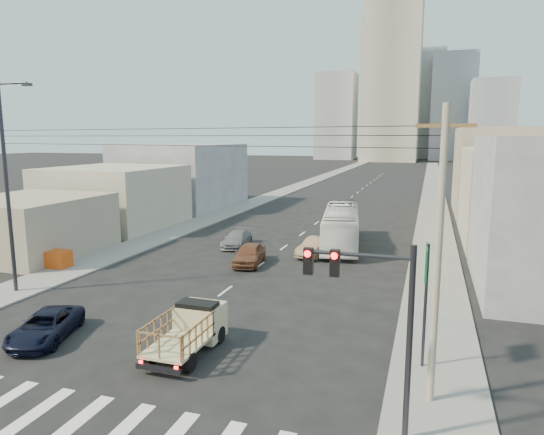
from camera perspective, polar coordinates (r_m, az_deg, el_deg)
The scene contains 27 objects.
ground at distance 22.33m, azimuth -14.03°, elevation -14.47°, with size 420.00×420.00×0.00m, color black.
sidewalk_left at distance 90.56m, azimuth 3.38°, elevation 3.81°, with size 3.50×180.00×0.12m, color gray.
sidewalk_right at distance 87.62m, azimuth 18.43°, elevation 3.15°, with size 3.50×180.00×0.12m, color gray.
crosswalk at distance 18.11m, azimuth -24.78°, elevation -21.08°, with size 18.59×3.80×0.01m.
lane_dashes at distance 71.61m, azimuth 9.02°, elevation 2.16°, with size 0.15×104.00×0.01m.
flatbed_pickup at distance 21.07m, azimuth -9.78°, elevation -12.58°, with size 1.95×4.41×1.90m.
navy_pickup at distance 24.34m, azimuth -25.09°, elevation -11.50°, with size 2.04×4.43×1.23m, color black.
city_bus at distance 40.36m, azimuth 8.10°, elevation -1.08°, with size 2.74×11.72×3.27m, color white.
sedan_brown at distance 34.45m, azimuth -2.67°, elevation -4.32°, with size 1.78×4.42×1.51m, color brown.
sedan_tan at distance 37.02m, azimuth 5.17°, elevation -3.46°, with size 1.48×4.25×1.40m, color #8C7152.
sedan_grey at distance 40.08m, azimuth -4.16°, elevation -2.55°, with size 1.77×4.36×1.27m, color slate.
traffic_signal at distance 14.57m, azimuth 11.91°, elevation -10.30°, with size 3.23×0.35×6.00m.
green_sign at distance 19.38m, azimuth 17.65°, elevation -6.59°, with size 0.18×1.60×5.00m.
utility_pole at distance 16.61m, azimuth 18.96°, elevation -4.18°, with size 1.80×0.24×10.00m.
streetlamp_left at distance 31.01m, azimuth -28.64°, elevation 3.65°, with size 2.36×0.25×12.00m.
overhead_wires at distance 21.73m, azimuth -12.86°, elevation 9.26°, with size 23.01×5.02×0.72m.
crate_stack at distance 36.50m, azimuth -24.03°, elevation -4.46°, with size 1.80×1.20×1.14m.
bldg_right_mid at distance 46.21m, azimuth 28.44°, elevation 2.16°, with size 11.00×14.00×8.00m, color #ACA68A.
bldg_right_far at distance 61.94m, azimuth 26.39°, elevation 4.82°, with size 12.00×16.00×10.00m, color tan.
bldg_left_near at distance 41.77m, azimuth -26.48°, elevation -0.85°, with size 9.00×10.00×4.40m, color tan.
bldg_left_mid at distance 51.36m, azimuth -17.99°, elevation 2.34°, with size 11.00×12.00×6.00m, color #ACA68A.
bldg_left_far at distance 64.17m, azimuth -10.51°, elevation 4.88°, with size 12.00×16.00×8.00m, color gray.
high_rise_tower at distance 188.95m, azimuth 13.91°, elevation 15.59°, with size 20.00×20.00×60.00m, color tan.
midrise_ne at distance 202.59m, azimuth 20.48°, elevation 12.00°, with size 16.00×16.00×40.00m, color #999CA1.
midrise_nw at distance 200.79m, azimuth 7.58°, elevation 11.68°, with size 15.00×15.00×34.00m, color #999CA1.
midrise_back at distance 217.62m, azimuth 17.13°, elevation 12.49°, with size 18.00×18.00×44.00m, color gray.
midrise_east at distance 183.21m, azimuth 24.41°, elevation 10.21°, with size 14.00×14.00×28.00m, color #999CA1.
Camera 1 is at (11.12, -17.17, 8.95)m, focal length 32.00 mm.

